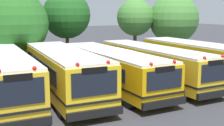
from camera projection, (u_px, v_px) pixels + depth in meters
name	position (u px, v px, depth m)	size (l,w,h in m)	color
ground_plane	(111.00, 87.00, 19.14)	(160.00, 160.00, 0.00)	#38383D
school_bus_0	(4.00, 74.00, 16.22)	(2.51, 11.42, 2.76)	yellow
school_bus_1	(63.00, 70.00, 17.25)	(2.87, 10.84, 2.78)	yellow
school_bus_2	(110.00, 67.00, 18.90)	(2.84, 11.58, 2.54)	#EAA80C
school_bus_3	(153.00, 63.00, 20.43)	(2.67, 11.59, 2.59)	yellow
school_bus_4	(192.00, 59.00, 21.46)	(2.54, 9.82, 2.80)	yellow
tree_1	(14.00, 24.00, 22.43)	(5.07, 5.07, 6.51)	#4C3823
tree_2	(67.00, 14.00, 26.62)	(4.33, 4.33, 6.76)	#4C3823
tree_3	(137.00, 17.00, 29.85)	(3.75, 3.75, 6.18)	#4C3823
tree_4	(175.00, 19.00, 30.45)	(5.10, 5.08, 6.66)	#4C3823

